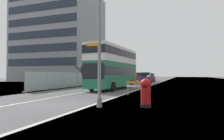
# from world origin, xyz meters

# --- Properties ---
(ground) EXTENTS (140.00, 280.00, 0.10)m
(ground) POSITION_xyz_m (0.52, 0.16, -0.05)
(ground) COLOR #4C4C4F
(double_decker_bus) EXTENTS (3.21, 10.68, 5.03)m
(double_decker_bus) POSITION_xyz_m (-1.32, 12.77, 2.67)
(double_decker_bus) COLOR #1E6B47
(double_decker_bus) RESTS_ON ground
(lamppost_foreground) EXTENTS (0.29, 0.70, 8.31)m
(lamppost_foreground) POSITION_xyz_m (2.34, 0.01, 3.92)
(lamppost_foreground) COLOR gray
(lamppost_foreground) RESTS_ON ground
(red_pillar_postbox) EXTENTS (0.60, 0.60, 1.56)m
(red_pillar_postbox) POSITION_xyz_m (4.71, 0.84, 0.85)
(red_pillar_postbox) COLOR black
(red_pillar_postbox) RESTS_ON ground
(roadworks_barrier) EXTENTS (1.91, 0.50, 1.19)m
(roadworks_barrier) POSITION_xyz_m (2.93, 6.83, 0.77)
(roadworks_barrier) COLOR orange
(roadworks_barrier) RESTS_ON ground
(construction_site_fence) EXTENTS (0.44, 17.20, 2.11)m
(construction_site_fence) POSITION_xyz_m (-7.94, 13.91, 1.01)
(construction_site_fence) COLOR #A8AAAD
(construction_site_fence) RESTS_ON ground
(car_oncoming_near) EXTENTS (1.98, 4.13, 2.16)m
(car_oncoming_near) POSITION_xyz_m (-0.39, 29.39, 1.00)
(car_oncoming_near) COLOR navy
(car_oncoming_near) RESTS_ON ground
(car_receding_mid) EXTENTS (1.92, 4.56, 2.05)m
(car_receding_mid) POSITION_xyz_m (-1.01, 39.08, 0.97)
(car_receding_mid) COLOR maroon
(car_receding_mid) RESTS_ON ground
(car_receding_far) EXTENTS (2.10, 4.34, 2.30)m
(car_receding_far) POSITION_xyz_m (-5.17, 46.81, 1.08)
(car_receding_far) COLOR maroon
(car_receding_far) RESTS_ON ground
(car_far_side) EXTENTS (1.95, 4.17, 2.00)m
(car_far_side) POSITION_xyz_m (-5.50, 56.14, 0.95)
(car_far_side) COLOR maroon
(car_far_side) RESTS_ON ground
(bare_tree_far_verge_near) EXTENTS (2.48, 3.55, 3.71)m
(bare_tree_far_verge_near) POSITION_xyz_m (-12.74, 25.58, 1.95)
(bare_tree_far_verge_near) COLOR #4C3D2D
(bare_tree_far_verge_near) RESTS_ON ground
(pedestrian_at_kerb) EXTENTS (0.34, 0.34, 1.71)m
(pedestrian_at_kerb) POSITION_xyz_m (3.88, 6.46, 0.86)
(pedestrian_at_kerb) COLOR #2D3342
(pedestrian_at_kerb) RESTS_ON ground
(backdrop_office_block) EXTENTS (20.49, 15.25, 22.50)m
(backdrop_office_block) POSITION_xyz_m (-24.71, 35.29, 11.26)
(backdrop_office_block) COLOR gray
(backdrop_office_block) RESTS_ON ground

